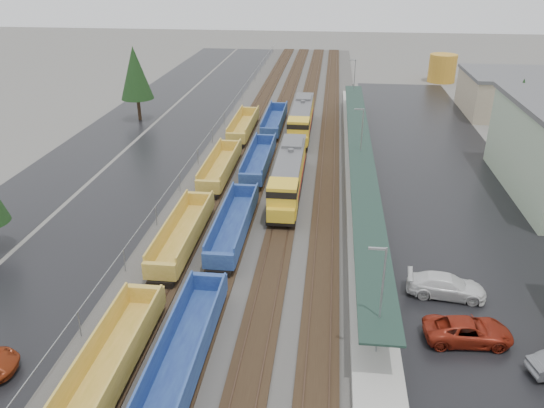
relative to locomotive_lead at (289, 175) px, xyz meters
The scene contains 17 objects.
ballast_strip 15.88m from the locomotive_lead, 97.30° to the left, with size 20.00×160.00×0.08m, color #302D2B.
trackbed 15.86m from the locomotive_lead, 97.30° to the left, with size 14.60×160.00×0.22m.
west_parking_lot 23.18m from the locomotive_lead, 137.45° to the left, with size 10.00×160.00×0.02m, color black.
west_road 31.26m from the locomotive_lead, 149.98° to the left, with size 9.00×160.00×0.02m, color black.
east_commuter_lot 18.03m from the locomotive_lead, 18.24° to the left, with size 16.00×100.00×0.02m, color black.
station_platform 9.48m from the locomotive_lead, 36.80° to the left, with size 3.00×80.00×8.00m.
chainlink_fence 18.16m from the locomotive_lead, 129.32° to the left, with size 0.08×160.04×2.02m.
distant_hills 171.72m from the locomotive_lead, 75.57° to the left, with size 301.00×140.00×25.20m.
tree_west_far 36.12m from the locomotive_lead, 134.32° to the left, with size 4.84×4.84×11.00m.
tree_east 29.65m from the locomotive_lead, 27.62° to the left, with size 4.40×4.40×10.00m.
locomotive_lead is the anchor object (origin of this frame).
locomotive_trail 21.00m from the locomotive_lead, 90.00° to the left, with size 2.75×18.11×4.10m.
well_string_yellow 21.42m from the locomotive_lead, 111.96° to the right, with size 2.60×93.64×2.30m.
well_string_blue 18.30m from the locomotive_lead, 102.64° to the right, with size 2.54×96.42×2.25m.
storage_tank 64.24m from the locomotive_lead, 66.60° to the left, with size 5.35×5.35×5.35m, color #C58B27.
parked_car_east_b 25.74m from the locomotive_lead, 58.27° to the right, with size 5.62×2.59×1.56m, color maroon.
parked_car_east_c 21.32m from the locomotive_lead, 52.17° to the right, with size 5.66×2.30×1.64m, color silver.
Camera 1 is at (6.07, -6.19, 22.65)m, focal length 35.00 mm.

